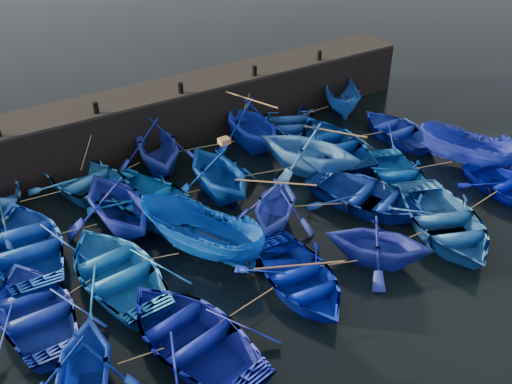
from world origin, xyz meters
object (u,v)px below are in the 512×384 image
boat_13 (36,309)px  boat_20 (83,368)px  boat_8 (153,202)px  wooden_crate (224,141)px

boat_13 → boat_20: boat_20 is taller
boat_8 → boat_13: 6.37m
boat_20 → wooden_crate: bearing=63.1°
boat_8 → boat_13: boat_8 is taller
boat_8 → wooden_crate: (3.18, -0.16, 1.88)m
boat_20 → boat_13: bearing=121.2°
boat_8 → boat_20: (-4.98, -6.78, 0.41)m
boat_8 → boat_20: 8.42m
boat_13 → boat_8: bearing=-148.3°
wooden_crate → boat_13: bearing=-159.6°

